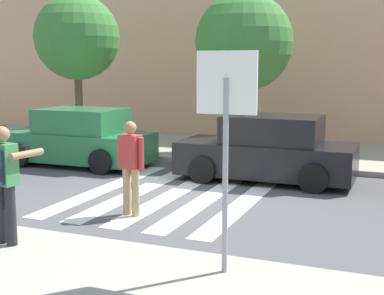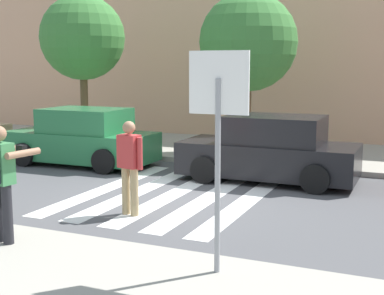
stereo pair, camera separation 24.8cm
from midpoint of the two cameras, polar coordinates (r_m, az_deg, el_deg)
ground_plane at (r=11.20m, az=-1.78°, el=-5.24°), size 120.00×120.00×0.00m
sidewalk_far at (r=16.70m, az=7.02°, el=-0.37°), size 60.00×4.80×0.14m
building_facade_far at (r=20.75m, az=10.68°, el=9.58°), size 56.00×4.00×6.09m
crosswalk_stripe_0 at (r=12.11m, az=-8.26°, el=-4.22°), size 0.44×5.20×0.01m
crosswalk_stripe_1 at (r=11.72m, az=-4.92°, el=-4.60°), size 0.44×5.20×0.01m
crosswalk_stripe_2 at (r=11.37m, az=-1.35°, el=-4.99°), size 0.44×5.20×0.01m
crosswalk_stripe_3 at (r=11.07m, az=2.43°, el=-5.39°), size 0.44×5.20×0.01m
crosswalk_stripe_4 at (r=10.82m, az=6.40°, el=-5.77°), size 0.44×5.20×0.01m
stop_sign at (r=6.46m, az=3.94°, el=3.70°), size 0.76×0.08×2.75m
pedestrian_crossing at (r=9.69m, az=-5.95°, el=-1.61°), size 0.57×0.30×1.72m
parked_car_green at (r=14.88m, az=-11.14°, el=0.96°), size 4.10×1.92×1.55m
parked_car_black at (r=12.68m, az=8.86°, el=-0.33°), size 4.10×1.92×1.55m
street_tree_west at (r=17.35m, az=-11.20°, el=11.38°), size 2.65×2.65×4.74m
street_tree_center at (r=15.46m, az=6.47°, el=11.07°), size 2.79×2.79×4.60m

